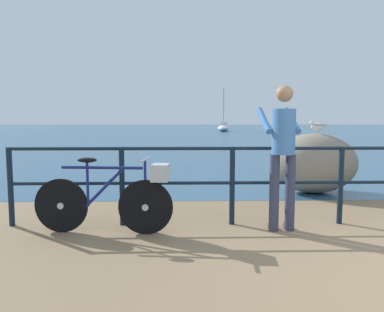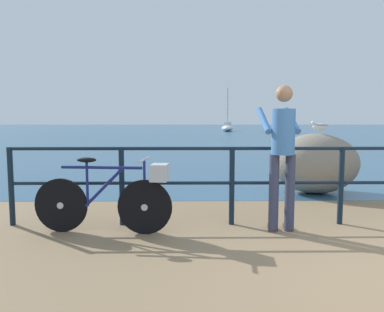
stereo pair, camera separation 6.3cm
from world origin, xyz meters
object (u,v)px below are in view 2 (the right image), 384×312
bicycle (114,195)px  person_at_railing (282,151)px  sailboat (227,125)px  breakwater_boulder_main (316,163)px  seagull (320,126)px

bicycle → person_at_railing: 2.10m
bicycle → sailboat: bearing=87.8°
sailboat → bicycle: bearing=0.8°
person_at_railing → breakwater_boulder_main: 2.68m
person_at_railing → seagull: bearing=-32.0°
person_at_railing → seagull: 2.66m
person_at_railing → breakwater_boulder_main: size_ratio=1.12×
bicycle → breakwater_boulder_main: size_ratio=1.07×
bicycle → person_at_railing: size_ratio=0.95×
sailboat → breakwater_boulder_main: bearing=5.4°
breakwater_boulder_main → seagull: size_ratio=4.64×
seagull → sailboat: bearing=-82.5°
seagull → sailboat: (2.18, 35.91, -0.54)m
breakwater_boulder_main → sailboat: size_ratio=0.26×
person_at_railing → seagull: size_ratio=5.20×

